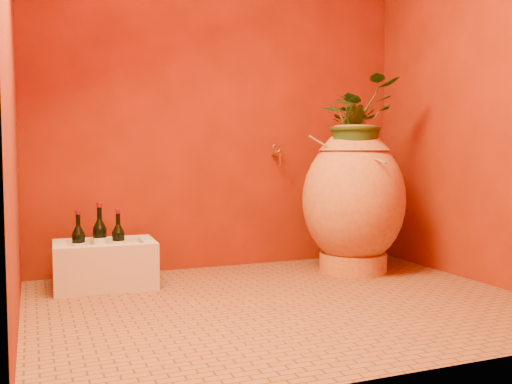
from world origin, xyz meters
name	(u,v)px	position (x,y,z in m)	size (l,w,h in m)	color
floor	(285,303)	(0.00, 0.00, 0.00)	(2.50, 2.50, 0.00)	brown
wall_back	(222,77)	(0.00, 1.00, 1.25)	(2.50, 0.02, 2.50)	#621B05
wall_left	(10,33)	(-1.25, 0.00, 1.25)	(0.02, 2.00, 2.50)	#621B05
wall_right	(485,67)	(1.25, 0.00, 1.25)	(0.02, 2.00, 2.50)	#621B05
amphora	(354,199)	(0.72, 0.53, 0.46)	(0.74, 0.74, 0.93)	#CA8138
stone_basin	(105,265)	(-0.81, 0.68, 0.12)	(0.56, 0.39, 0.26)	beige
wine_bottle_a	(79,245)	(-0.95, 0.67, 0.25)	(0.07, 0.07, 0.30)	black
wine_bottle_b	(118,243)	(-0.73, 0.67, 0.25)	(0.07, 0.07, 0.30)	black
wine_bottle_c	(100,240)	(-0.83, 0.74, 0.26)	(0.08, 0.08, 0.33)	black
wall_tap	(277,154)	(0.36, 0.93, 0.75)	(0.06, 0.13, 0.15)	olive
plant_main	(357,120)	(0.72, 0.51, 0.96)	(0.48, 0.42, 0.54)	#214518
plant_side	(349,134)	(0.65, 0.49, 0.87)	(0.20, 0.16, 0.36)	#214518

